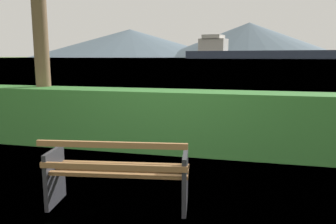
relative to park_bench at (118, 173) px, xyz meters
name	(u,v)px	position (x,y,z in m)	size (l,w,h in m)	color
ground_plane	(120,205)	(-0.01, 0.06, -0.42)	(1400.00, 1400.00, 0.00)	#4C6B33
water_surface	(247,58)	(-0.01, 307.15, -0.42)	(620.00, 620.00, 0.00)	#6B8EA3
park_bench	(118,173)	(0.00, 0.00, 0.00)	(1.72, 0.79, 0.87)	olive
hedge_row	(168,121)	(-0.01, 2.53, 0.15)	(8.13, 0.76, 1.15)	#387A33
cargo_ship_large	(248,52)	(0.46, 249.03, 4.50)	(109.52, 38.08, 17.62)	#2D384C
distant_hills	(271,38)	(33.72, 558.87, 30.24)	(789.00, 342.46, 77.53)	slate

